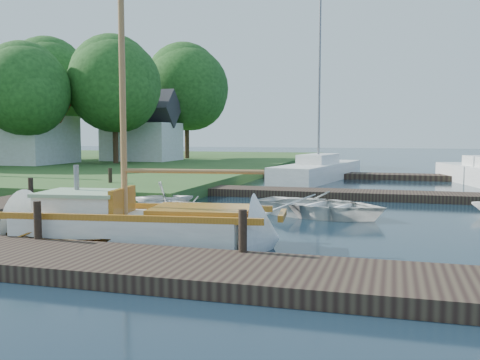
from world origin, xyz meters
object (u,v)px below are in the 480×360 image
(sailboat, at_px, (141,229))
(mooring_post_2, at_px, (243,231))
(dinghy, at_px, (62,231))
(house_c, at_px, (142,133))
(tender_a, at_px, (187,205))
(house_a, at_px, (20,127))
(marina_boat_1, at_px, (318,170))
(mooring_post_4, at_px, (31,190))
(tree_2, at_px, (25,89))
(tender_b, at_px, (164,194))
(tree_7, at_px, (187,87))
(tree_4, at_px, (49,84))
(tender_c, at_px, (320,203))
(mooring_post_5, at_px, (110,178))
(tree_3, at_px, (115,84))
(mooring_post_1, at_px, (38,220))

(sailboat, bearing_deg, mooring_post_2, -33.88)
(dinghy, bearing_deg, house_c, 32.05)
(tender_a, relative_size, house_a, 0.56)
(sailboat, height_order, marina_boat_1, marina_boat_1)
(mooring_post_4, distance_m, dinghy, 5.92)
(marina_boat_1, height_order, tree_2, marina_boat_1)
(tender_b, bearing_deg, tree_7, -7.61)
(tree_2, height_order, tree_4, tree_4)
(sailboat, bearing_deg, tender_b, 101.47)
(mooring_post_2, height_order, tender_c, mooring_post_2)
(house_c, xyz_separation_m, tree_7, (2.00, 4.05, 3.62))
(mooring_post_5, height_order, tree_2, tree_2)
(tender_a, xyz_separation_m, marina_boat_1, (2.03, 13.96, 0.20))
(tree_2, xyz_separation_m, tree_7, (6.00, 12.00, 0.95))
(tree_2, distance_m, tree_4, 9.01)
(mooring_post_5, xyz_separation_m, tender_b, (3.85, -3.25, -0.19))
(mooring_post_2, xyz_separation_m, tree_4, (-23.50, 27.05, 5.67))
(sailboat, height_order, tender_b, sailboat)
(tender_a, xyz_separation_m, house_c, (-12.24, 21.67, 2.22))
(mooring_post_4, height_order, tender_c, mooring_post_4)
(mooring_post_5, relative_size, tree_2, 0.10)
(sailboat, height_order, house_a, sailboat)
(sailboat, relative_size, house_a, 1.56)
(sailboat, relative_size, tree_2, 1.26)
(mooring_post_5, height_order, tree_3, tree_3)
(house_c, bearing_deg, marina_boat_1, -28.39)
(mooring_post_5, relative_size, tree_4, 0.08)
(tree_3, bearing_deg, tender_c, -45.64)
(mooring_post_1, distance_m, tree_2, 24.67)
(tree_3, bearing_deg, mooring_post_1, -64.49)
(tender_b, relative_size, tree_2, 0.25)
(tender_a, height_order, tree_4, tree_4)
(mooring_post_4, xyz_separation_m, marina_boat_1, (7.27, 14.29, -0.14))
(mooring_post_5, bearing_deg, tree_4, 131.34)
(house_c, bearing_deg, tree_7, 63.69)
(mooring_post_5, bearing_deg, mooring_post_2, -49.64)
(sailboat, distance_m, tender_a, 3.94)
(dinghy, bearing_deg, tender_a, -4.91)
(mooring_post_5, height_order, dinghy, mooring_post_5)
(mooring_post_2, relative_size, mooring_post_5, 1.00)
(tree_4, bearing_deg, tree_2, -63.43)
(tender_a, bearing_deg, mooring_post_4, 118.02)
(mooring_post_2, bearing_deg, sailboat, 153.46)
(sailboat, relative_size, tree_4, 1.02)
(tender_a, bearing_deg, tree_7, 46.16)
(mooring_post_1, bearing_deg, tender_b, 91.23)
(dinghy, xyz_separation_m, house_a, (-17.08, 20.28, 2.62))
(mooring_post_4, distance_m, tree_4, 27.26)
(marina_boat_1, bearing_deg, tree_3, 85.93)
(mooring_post_1, relative_size, mooring_post_4, 1.00)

